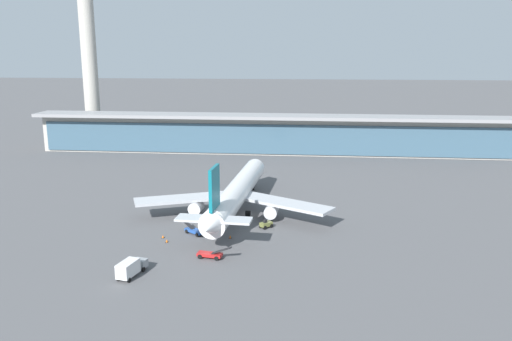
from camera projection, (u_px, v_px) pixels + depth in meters
The scene contains 11 objects.
ground_plane at pixel (250, 215), 127.50m from camera, with size 1200.00×1200.00×0.00m, color #515154.
airliner_on_stand at pixel (237, 193), 127.13m from camera, with size 47.99×62.51×16.64m.
service_truck_near_nose_grey at pixel (131, 268), 92.33m from camera, with size 3.88×7.63×3.10m.
service_truck_under_wing_red at pixel (211, 254), 100.59m from camera, with size 6.93×2.60×2.70m.
service_truck_mid_apron_blue at pixel (194, 230), 113.94m from camera, with size 6.29×5.11×2.70m.
service_truck_by_tail_olive at pixel (266, 224), 117.69m from camera, with size 3.21×3.24×2.05m.
terminal_building at pixel (272, 134), 200.07m from camera, with size 183.60×12.80×15.20m.
control_tower at pixel (88, 45), 220.53m from camera, with size 12.00×12.00×75.92m.
safety_cone_alpha at pixel (163, 236), 111.63m from camera, with size 0.62×0.62×0.70m.
safety_cone_bravo at pixel (230, 237), 111.41m from camera, with size 0.62×0.62×0.70m.
safety_cone_charlie at pixel (167, 241), 109.04m from camera, with size 0.62×0.62×0.70m.
Camera 1 is at (13.66, -121.02, 39.25)m, focal length 36.70 mm.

